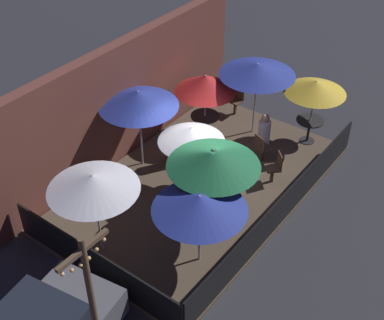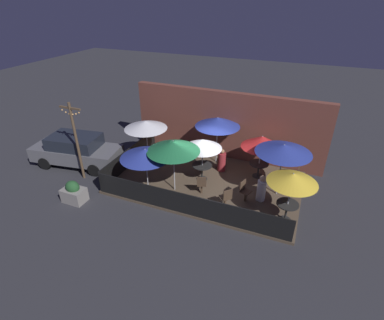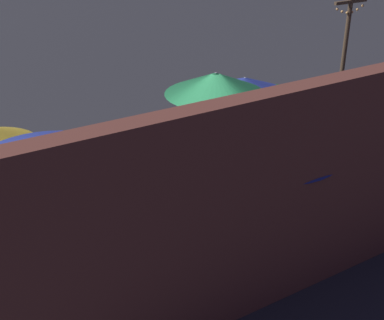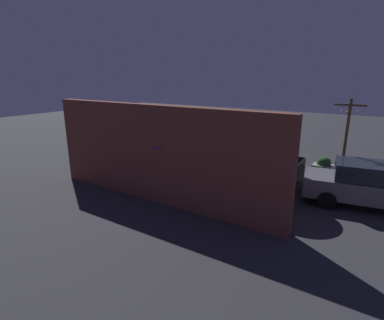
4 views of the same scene
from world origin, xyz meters
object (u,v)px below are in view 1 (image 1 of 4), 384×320
at_px(patio_umbrella_0, 316,87).
at_px(patio_chair_2, 234,183).
at_px(patio_umbrella_2, 191,134).
at_px(patio_umbrella_3, 214,158).
at_px(patio_umbrella_7, 138,99).
at_px(patio_chair_1, 275,167).
at_px(light_post, 93,306).
at_px(patio_umbrella_4, 257,69).
at_px(dining_table_2, 191,172).
at_px(patron_0, 174,150).
at_px(dining_table_0, 309,124).
at_px(dining_table_1, 205,119).
at_px(patio_chair_0, 237,100).
at_px(patio_chair_3, 262,147).
at_px(patio_umbrella_5, 200,203).
at_px(patio_umbrella_1, 206,83).
at_px(patron_1, 264,133).
at_px(patio_umbrella_6, 93,182).

bearing_deg(patio_umbrella_0, patio_chair_2, 174.00).
relative_size(patio_umbrella_0, patio_umbrella_2, 1.03).
relative_size(patio_umbrella_3, patio_umbrella_7, 0.99).
bearing_deg(patio_chair_2, patio_chair_1, -132.27).
bearing_deg(light_post, patio_umbrella_4, 12.86).
distance_m(patio_umbrella_2, patio_umbrella_3, 1.54).
distance_m(dining_table_2, patron_0, 1.26).
bearing_deg(patio_chair_2, dining_table_0, -115.60).
relative_size(patio_umbrella_2, dining_table_0, 2.46).
bearing_deg(dining_table_2, dining_table_1, 27.74).
relative_size(patio_umbrella_0, patio_chair_1, 2.24).
height_order(patio_chair_2, light_post, light_post).
relative_size(patio_umbrella_3, dining_table_0, 2.87).
height_order(dining_table_0, patio_chair_2, patio_chair_2).
bearing_deg(dining_table_0, patio_chair_0, 89.24).
relative_size(patio_umbrella_0, patio_chair_3, 2.27).
xyz_separation_m(patio_umbrella_5, dining_table_2, (1.94, 1.68, -1.20)).
height_order(patio_umbrella_7, dining_table_1, patio_umbrella_7).
height_order(patio_umbrella_3, patron_0, patio_umbrella_3).
xyz_separation_m(patio_umbrella_3, patio_chair_1, (2.48, -0.39, -1.65)).
bearing_deg(patio_chair_0, patio_umbrella_1, 0.00).
xyz_separation_m(dining_table_1, patron_1, (0.48, -1.84, -0.02)).
relative_size(dining_table_1, patio_chair_0, 0.95).
bearing_deg(patio_umbrella_0, dining_table_2, 159.39).
distance_m(patio_umbrella_2, patio_umbrella_5, 2.57).
height_order(dining_table_2, patron_1, patron_1).
bearing_deg(patio_umbrella_3, patio_chair_0, 26.34).
height_order(patio_umbrella_6, patron_0, patio_umbrella_6).
height_order(patio_chair_3, patron_0, patron_0).
bearing_deg(light_post, patron_0, 26.35).
height_order(patio_umbrella_4, patron_1, patio_umbrella_4).
height_order(patio_umbrella_2, patio_chair_1, patio_umbrella_2).
bearing_deg(patio_chair_3, patio_chair_0, 67.75).
bearing_deg(patio_umbrella_7, patio_chair_2, -83.93).
xyz_separation_m(patio_umbrella_4, patio_chair_3, (-1.21, -1.02, -1.70)).
bearing_deg(patio_chair_2, patio_chair_3, -101.90).
relative_size(patio_umbrella_2, patio_chair_3, 2.21).
distance_m(patio_umbrella_4, patio_chair_2, 3.70).
bearing_deg(patio_umbrella_2, patron_0, 60.61).
bearing_deg(patron_1, light_post, 30.01).
bearing_deg(patron_0, patio_umbrella_0, 144.84).
distance_m(dining_table_0, patio_chair_1, 2.35).
height_order(patio_umbrella_2, patio_umbrella_3, patio_umbrella_3).
height_order(patio_umbrella_0, patio_umbrella_6, patio_umbrella_6).
xyz_separation_m(patio_umbrella_1, dining_table_1, (0.00, 0.00, -1.27)).
bearing_deg(patio_chair_0, patio_umbrella_3, 30.07).
xyz_separation_m(patio_umbrella_2, patio_chair_1, (1.66, -1.65, -1.33)).
xyz_separation_m(dining_table_1, patio_chair_1, (-0.73, -2.91, -0.05)).
xyz_separation_m(patio_umbrella_3, patio_chair_0, (4.86, 2.41, -1.65)).
xyz_separation_m(dining_table_0, patio_chair_3, (-1.77, 0.63, -0.10)).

